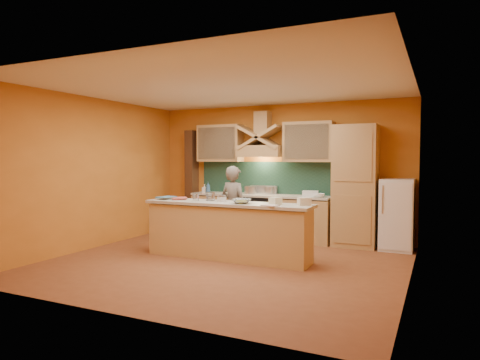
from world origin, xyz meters
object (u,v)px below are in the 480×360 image
at_px(fridge, 397,215).
at_px(mixing_bowl, 242,201).
at_px(person, 234,207).
at_px(kitchen_scale, 222,199).
at_px(stove, 260,217).

relative_size(fridge, mixing_bowl, 4.15).
height_order(fridge, mixing_bowl, fridge).
xyz_separation_m(person, kitchen_scale, (0.17, -0.81, 0.22)).
xyz_separation_m(fridge, mixing_bowl, (-2.20, -1.99, 0.33)).
bearing_deg(kitchen_scale, mixing_bowl, 8.15).
relative_size(stove, mixing_bowl, 2.87).
height_order(stove, fridge, fridge).
bearing_deg(stove, fridge, 0.00).
distance_m(person, kitchen_scale, 0.86).
height_order(person, mixing_bowl, person).
bearing_deg(kitchen_scale, person, 124.12).
bearing_deg(person, stove, -81.33).
distance_m(stove, person, 1.12).
bearing_deg(person, mixing_bowl, 136.33).
height_order(fridge, person, person).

